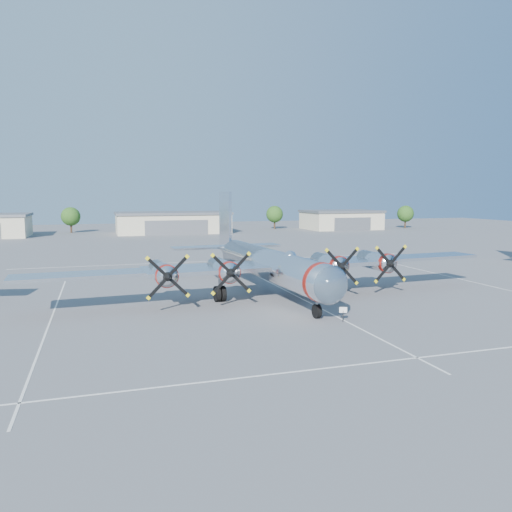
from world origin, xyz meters
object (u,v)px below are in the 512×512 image
object	(u,v)px
tree_west	(71,216)
tree_east	(275,214)
main_bomber_b29	(266,293)
info_placard	(343,311)
hangar_east	(341,220)
tree_far_east	(405,214)
hangar_center	(173,222)

from	to	relation	value
tree_west	tree_east	world-z (taller)	same
tree_west	main_bomber_b29	xyz separation A→B (m)	(22.59, -90.47, -4.22)
tree_east	info_placard	distance (m)	105.35
tree_east	main_bomber_b29	distance (m)	94.31
hangar_east	info_placard	bearing A→B (deg)	-116.98
tree_east	main_bomber_b29	size ratio (longest dim) A/B	0.14
hangar_east	tree_west	xyz separation A→B (m)	(-73.00, 8.04, 1.51)
tree_far_east	main_bomber_b29	world-z (taller)	tree_far_east
hangar_east	main_bomber_b29	xyz separation A→B (m)	(-50.41, -82.44, -2.71)
main_bomber_b29	info_placard	distance (m)	12.59
tree_west	tree_east	bearing A→B (deg)	-2.08
hangar_center	tree_east	size ratio (longest dim) A/B	4.31
hangar_center	hangar_east	world-z (taller)	same
main_bomber_b29	tree_east	bearing A→B (deg)	66.47
tree_far_east	hangar_east	bearing A→B (deg)	174.39
hangar_center	tree_west	size ratio (longest dim) A/B	4.31
tree_east	info_placard	bearing A→B (deg)	-106.71
hangar_center	tree_west	bearing A→B (deg)	162.18
hangar_east	info_placard	xyz separation A→B (m)	(-48.27, -94.82, -1.90)
tree_east	tree_far_east	size ratio (longest dim) A/B	1.00
hangar_center	info_placard	distance (m)	94.84
hangar_center	tree_far_east	distance (m)	68.05
tree_east	info_placard	xyz separation A→B (m)	(-30.27, -100.85, -3.41)
tree_east	info_placard	size ratio (longest dim) A/B	5.72
main_bomber_b29	info_placard	world-z (taller)	main_bomber_b29
tree_east	tree_far_east	distance (m)	38.83
tree_far_east	info_placard	distance (m)	115.30
hangar_center	tree_west	xyz separation A→B (m)	(-25.00, 8.04, 1.51)
hangar_center	main_bomber_b29	distance (m)	82.52
tree_west	main_bomber_b29	bearing A→B (deg)	-75.98
hangar_east	tree_far_east	world-z (taller)	tree_far_east
hangar_center	main_bomber_b29	xyz separation A→B (m)	(-2.41, -82.44, -2.71)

